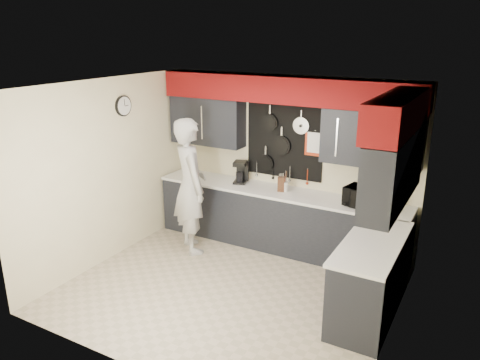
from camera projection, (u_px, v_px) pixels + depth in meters
The scene contains 10 objects.
ground at pixel (230, 289), 6.07m from camera, with size 4.00×4.00×0.00m, color #B4A28C.
back_wall_assembly at pixel (285, 117), 6.79m from camera, with size 4.00×0.36×2.60m.
right_wall_assembly at pixel (396, 158), 4.84m from camera, with size 0.36×3.50×2.60m.
left_wall_assembly at pixel (108, 169), 6.60m from camera, with size 0.05×3.50×2.60m.
base_cabinets at pixel (300, 233), 6.65m from camera, with size 3.95×2.20×0.92m.
microwave at pixel (363, 197), 6.31m from camera, with size 0.48×0.33×0.27m, color black.
knife_block at pixel (281, 184), 6.93m from camera, with size 0.10×0.10×0.22m, color #371811.
utensil_crock at pixel (284, 187), 6.94m from camera, with size 0.11×0.11×0.14m, color white.
coffee_maker at pixel (241, 171), 7.31m from camera, with size 0.25×0.28×0.35m.
person at pixel (190, 186), 6.89m from camera, with size 0.74×0.49×2.03m, color #AFAFAC.
Camera 1 is at (2.71, -4.61, 3.21)m, focal length 35.00 mm.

